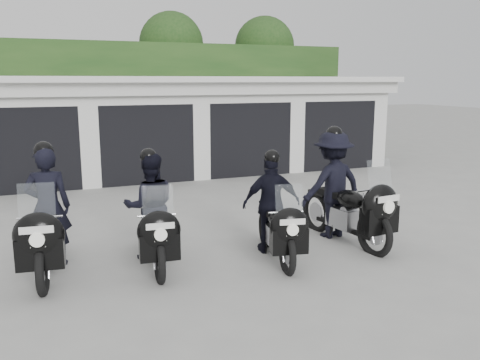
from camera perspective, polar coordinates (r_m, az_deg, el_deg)
name	(u,v)px	position (r m, az deg, el deg)	size (l,w,h in m)	color
ground	(214,240)	(9.35, -2.91, -6.71)	(80.00, 80.00, 0.00)	#989893
garage_block	(130,125)	(16.78, -12.22, 6.01)	(16.40, 6.80, 2.96)	silver
background_vegetation	(116,82)	(21.57, -13.73, 10.63)	(20.00, 3.90, 5.80)	#1C3C16
police_bike_a	(46,221)	(8.14, -20.94, -4.30)	(0.88, 2.31, 2.02)	black
police_bike_b	(152,214)	(8.16, -9.89, -3.78)	(0.91, 2.15, 1.87)	black
police_bike_c	(274,211)	(8.37, 3.85, -3.44)	(1.07, 2.05, 1.80)	black
police_bike_d	(339,191)	(9.34, 11.05, -1.18)	(1.33, 2.43, 2.12)	black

